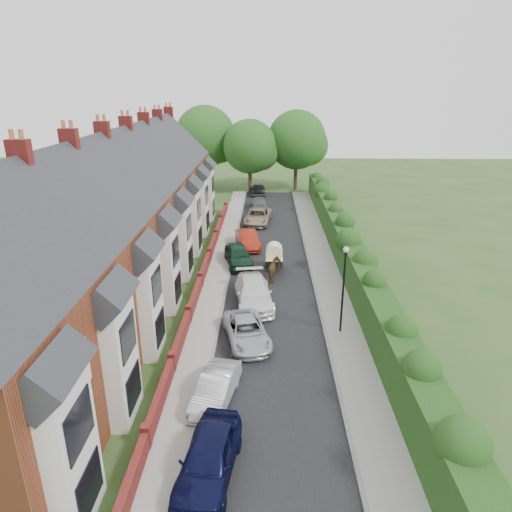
% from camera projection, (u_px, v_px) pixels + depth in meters
% --- Properties ---
extents(ground, '(140.00, 140.00, 0.00)m').
position_uv_depth(ground, '(282.00, 374.00, 22.18)').
color(ground, '#2D4C1E').
rests_on(ground, ground).
extents(road, '(6.00, 58.00, 0.02)m').
position_uv_depth(road, '(270.00, 282.00, 32.48)').
color(road, black).
rests_on(road, ground).
extents(pavement_hedge_side, '(2.20, 58.00, 0.12)m').
position_uv_depth(pavement_hedge_side, '(328.00, 282.00, 32.37)').
color(pavement_hedge_side, gray).
rests_on(pavement_hedge_side, ground).
extents(pavement_house_side, '(1.70, 58.00, 0.12)m').
position_uv_depth(pavement_house_side, '(217.00, 281.00, 32.55)').
color(pavement_house_side, gray).
rests_on(pavement_house_side, ground).
extents(kerb_hedge_side, '(0.18, 58.00, 0.13)m').
position_uv_depth(kerb_hedge_side, '(313.00, 282.00, 32.39)').
color(kerb_hedge_side, gray).
rests_on(kerb_hedge_side, ground).
extents(kerb_house_side, '(0.18, 58.00, 0.13)m').
position_uv_depth(kerb_house_side, '(228.00, 281.00, 32.53)').
color(kerb_house_side, gray).
rests_on(kerb_house_side, ground).
extents(hedge, '(2.10, 58.00, 2.85)m').
position_uv_depth(hedge, '(355.00, 262.00, 31.79)').
color(hedge, '#153C13').
rests_on(hedge, ground).
extents(terrace_row, '(9.05, 40.50, 11.50)m').
position_uv_depth(terrace_row, '(115.00, 225.00, 30.19)').
color(terrace_row, brown).
rests_on(terrace_row, ground).
extents(garden_wall_row, '(0.35, 40.35, 1.10)m').
position_uv_depth(garden_wall_row, '(201.00, 281.00, 31.49)').
color(garden_wall_row, maroon).
rests_on(garden_wall_row, ground).
extents(lamppost, '(0.32, 0.32, 5.16)m').
position_uv_depth(lamppost, '(344.00, 279.00, 24.69)').
color(lamppost, black).
rests_on(lamppost, ground).
extents(tree_far_left, '(7.14, 6.80, 9.29)m').
position_uv_depth(tree_far_left, '(253.00, 148.00, 57.74)').
color(tree_far_left, '#332316').
rests_on(tree_far_left, ground).
extents(tree_far_right, '(7.98, 7.60, 10.31)m').
position_uv_depth(tree_far_right, '(299.00, 141.00, 59.27)').
color(tree_far_right, '#332316').
rests_on(tree_far_right, ground).
extents(tree_far_back, '(8.40, 8.00, 10.82)m').
position_uv_depth(tree_far_back, '(209.00, 138.00, 60.36)').
color(tree_far_back, '#332316').
rests_on(tree_far_back, ground).
extents(car_navy, '(2.41, 4.78, 1.56)m').
position_uv_depth(car_navy, '(209.00, 457.00, 16.16)').
color(car_navy, black).
rests_on(car_navy, ground).
extents(car_silver_a, '(2.13, 4.15, 1.30)m').
position_uv_depth(car_silver_a, '(216.00, 388.00, 20.05)').
color(car_silver_a, '#B6B6BB').
rests_on(car_silver_a, ground).
extents(car_silver_b, '(3.14, 4.94, 1.27)m').
position_uv_depth(car_silver_b, '(247.00, 331.00, 24.73)').
color(car_silver_b, '#B9BBC2').
rests_on(car_silver_b, ground).
extents(car_white, '(2.93, 5.66, 1.57)m').
position_uv_depth(car_white, '(254.00, 293.00, 28.96)').
color(car_white, white).
rests_on(car_white, ground).
extents(car_green, '(2.76, 4.83, 1.55)m').
position_uv_depth(car_green, '(238.00, 255.00, 35.36)').
color(car_green, black).
rests_on(car_green, ground).
extents(car_red, '(2.48, 4.62, 1.45)m').
position_uv_depth(car_red, '(248.00, 239.00, 39.21)').
color(car_red, maroon).
rests_on(car_red, ground).
extents(car_beige, '(2.99, 5.46, 1.45)m').
position_uv_depth(car_beige, '(258.00, 216.00, 46.05)').
color(car_beige, tan).
rests_on(car_beige, ground).
extents(car_grey, '(2.33, 4.85, 1.36)m').
position_uv_depth(car_grey, '(260.00, 205.00, 50.80)').
color(car_grey, '#53555B').
rests_on(car_grey, ground).
extents(car_black, '(1.77, 4.22, 1.43)m').
position_uv_depth(car_black, '(258.00, 189.00, 58.10)').
color(car_black, black).
rests_on(car_black, ground).
extents(horse, '(0.96, 1.94, 1.60)m').
position_uv_depth(horse, '(274.00, 270.00, 32.49)').
color(horse, brown).
rests_on(horse, ground).
extents(horse_cart, '(1.32, 2.92, 2.11)m').
position_uv_depth(horse_cart, '(274.00, 255.00, 34.26)').
color(horse_cart, black).
rests_on(horse_cart, ground).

